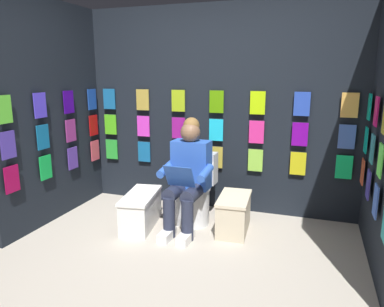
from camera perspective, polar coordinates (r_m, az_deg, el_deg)
The scene contains 7 objects.
ground_plane at distance 3.12m, azimuth -5.18°, elevation -19.30°, with size 30.00×30.00×0.00m, color #B2A899.
display_wall_back at distance 4.35m, azimuth 4.17°, elevation 6.86°, with size 3.39×0.14×2.43m.
display_wall_right at distance 4.33m, azimuth -21.59°, elevation 5.98°, with size 0.14×1.74×2.43m.
toilet at distance 4.07m, azimuth 0.43°, elevation -6.28°, with size 0.41×0.56×0.77m.
person_reading at distance 3.79m, azimuth -0.73°, elevation -3.40°, with size 0.53×0.69×1.19m.
comic_longbox_near at distance 3.88m, azimuth 6.63°, elevation -9.44°, with size 0.35×0.61×0.38m.
comic_longbox_far at distance 4.01m, azimuth -8.09°, elevation -8.84°, with size 0.42×0.73×0.37m.
Camera 1 is at (-1.11, 2.40, 1.64)m, focal length 33.69 mm.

